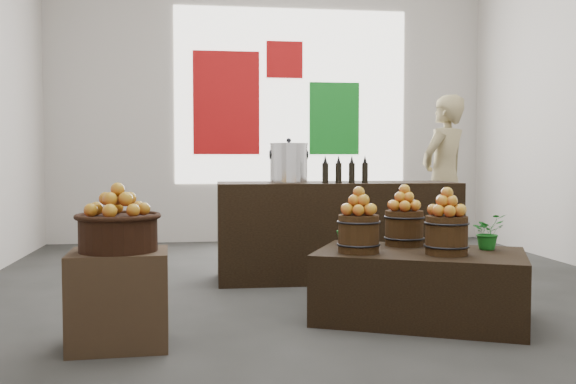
{
  "coord_description": "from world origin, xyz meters",
  "views": [
    {
      "loc": [
        -0.95,
        -5.34,
        1.14
      ],
      "look_at": [
        -0.28,
        -0.4,
        0.88
      ],
      "focal_mm": 40.0,
      "sensor_mm": 36.0,
      "label": 1
    }
  ],
  "objects": [
    {
      "name": "ground",
      "position": [
        0.0,
        0.0,
        0.0
      ],
      "size": [
        7.0,
        7.0,
        0.0
      ],
      "primitive_type": "plane",
      "color": "#373734",
      "rests_on": "ground"
    },
    {
      "name": "back_wall",
      "position": [
        0.0,
        3.5,
        2.0
      ],
      "size": [
        6.0,
        0.04,
        4.0
      ],
      "primitive_type": "cube",
      "color": "beige",
      "rests_on": "ground"
    },
    {
      "name": "back_opening",
      "position": [
        0.3,
        3.48,
        2.0
      ],
      "size": [
        3.2,
        0.02,
        2.4
      ],
      "primitive_type": "cube",
      "color": "white",
      "rests_on": "back_wall"
    },
    {
      "name": "deco_red_left",
      "position": [
        -0.6,
        3.47,
        1.9
      ],
      "size": [
        0.9,
        0.04,
        1.4
      ],
      "primitive_type": "cube",
      "color": "#AC0D0F",
      "rests_on": "back_wall"
    },
    {
      "name": "deco_green_right",
      "position": [
        0.9,
        3.47,
        1.7
      ],
      "size": [
        0.7,
        0.04,
        1.0
      ],
      "primitive_type": "cube",
      "color": "#12791F",
      "rests_on": "back_wall"
    },
    {
      "name": "deco_red_upper",
      "position": [
        0.2,
        3.47,
        2.5
      ],
      "size": [
        0.5,
        0.04,
        0.5
      ],
      "primitive_type": "cube",
      "color": "#AC0D0F",
      "rests_on": "back_wall"
    },
    {
      "name": "crate",
      "position": [
        -1.45,
        -1.38,
        0.29
      ],
      "size": [
        0.61,
        0.5,
        0.58
      ],
      "primitive_type": "cube",
      "rotation": [
        0.0,
        0.0,
        0.05
      ],
      "color": "#44321F",
      "rests_on": "ground"
    },
    {
      "name": "wicker_basket",
      "position": [
        -1.45,
        -1.38,
        0.69
      ],
      "size": [
        0.47,
        0.47,
        0.21
      ],
      "primitive_type": "cylinder",
      "color": "black",
      "rests_on": "crate"
    },
    {
      "name": "apples_in_basket",
      "position": [
        -1.45,
        -1.38,
        0.89
      ],
      "size": [
        0.36,
        0.36,
        0.2
      ],
      "primitive_type": null,
      "color": "#9C051C",
      "rests_on": "wicker_basket"
    },
    {
      "name": "display_table",
      "position": [
        0.58,
        -1.01,
        0.25
      ],
      "size": [
        1.65,
        1.38,
        0.49
      ],
      "primitive_type": "cube",
      "rotation": [
        0.0,
        0.0,
        -0.43
      ],
      "color": "black",
      "rests_on": "ground"
    },
    {
      "name": "apple_bucket_front_left",
      "position": [
        0.13,
        -1.02,
        0.62
      ],
      "size": [
        0.28,
        0.28,
        0.26
      ],
      "primitive_type": "cylinder",
      "color": "#3A210F",
      "rests_on": "display_table"
    },
    {
      "name": "apples_in_bucket_front_left",
      "position": [
        0.13,
        -1.02,
        0.85
      ],
      "size": [
        0.21,
        0.21,
        0.19
      ],
      "primitive_type": null,
      "color": "#9C051C",
      "rests_on": "apple_bucket_front_left"
    },
    {
      "name": "apple_bucket_front_right",
      "position": [
        0.7,
        -1.19,
        0.62
      ],
      "size": [
        0.28,
        0.28,
        0.26
      ],
      "primitive_type": "cylinder",
      "color": "#3A210F",
      "rests_on": "display_table"
    },
    {
      "name": "apples_in_bucket_front_right",
      "position": [
        0.7,
        -1.19,
        0.85
      ],
      "size": [
        0.21,
        0.21,
        0.19
      ],
      "primitive_type": null,
      "color": "#9C051C",
      "rests_on": "apple_bucket_front_right"
    },
    {
      "name": "apple_bucket_rear",
      "position": [
        0.56,
        -0.72,
        0.62
      ],
      "size": [
        0.28,
        0.28,
        0.26
      ],
      "primitive_type": "cylinder",
      "color": "#3A210F",
      "rests_on": "display_table"
    },
    {
      "name": "apples_in_bucket_rear",
      "position": [
        0.56,
        -0.72,
        0.85
      ],
      "size": [
        0.21,
        0.21,
        0.19
      ],
      "primitive_type": null,
      "color": "#9C051C",
      "rests_on": "apple_bucket_rear"
    },
    {
      "name": "herb_garnish_right",
      "position": [
        1.09,
        -1.0,
        0.62
      ],
      "size": [
        0.28,
        0.26,
        0.26
      ],
      "primitive_type": "imported",
      "rotation": [
        0.0,
        0.0,
        0.3
      ],
      "color": "#14631A",
      "rests_on": "display_table"
    },
    {
      "name": "herb_garnish_left",
      "position": [
        0.14,
        -0.59,
        0.61
      ],
      "size": [
        0.15,
        0.13,
        0.24
      ],
      "primitive_type": "imported",
      "rotation": [
        0.0,
        0.0,
        -0.23
      ],
      "color": "#14631A",
      "rests_on": "display_table"
    },
    {
      "name": "counter",
      "position": [
        0.33,
        0.6,
        0.46
      ],
      "size": [
        2.26,
        0.75,
        0.92
      ],
      "primitive_type": "cube",
      "rotation": [
        0.0,
        0.0,
        -0.02
      ],
      "color": "black",
      "rests_on": "ground"
    },
    {
      "name": "stock_pot_left",
      "position": [
        -0.13,
        0.6,
        1.09
      ],
      "size": [
        0.35,
        0.35,
        0.35
      ],
      "primitive_type": "cylinder",
      "color": "silver",
      "rests_on": "counter"
    },
    {
      "name": "oil_cruets",
      "position": [
        0.32,
        0.37,
        1.05
      ],
      "size": [
        0.33,
        0.07,
        0.26
      ],
      "primitive_type": null,
      "rotation": [
        0.0,
        0.0,
        -0.02
      ],
      "color": "black",
      "rests_on": "counter"
    },
    {
      "name": "shopper",
      "position": [
        1.77,
        1.58,
        0.93
      ],
      "size": [
        0.81,
        0.75,
        1.86
      ],
      "primitive_type": "imported",
      "rotation": [
        0.0,
        0.0,
        3.76
      ],
      "color": "#99895D",
      "rests_on": "ground"
    }
  ]
}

